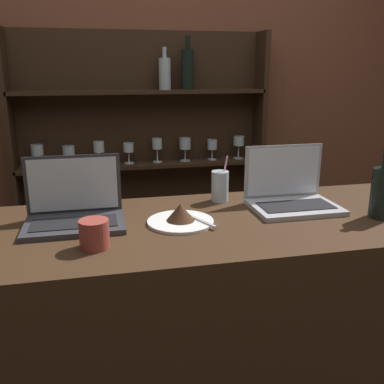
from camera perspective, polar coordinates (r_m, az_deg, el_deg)
bar_counter at (r=1.73m, az=3.59°, el=-19.14°), size 2.03×0.66×0.97m
back_wall at (r=2.66m, az=-3.90°, el=13.21°), size 7.00×0.06×2.70m
back_shelf at (r=2.63m, az=-6.44°, el=2.88°), size 1.48×0.18×1.70m
laptop_near at (r=1.51m, az=-15.43°, el=-2.29°), size 0.33×0.22×0.22m
laptop_far at (r=1.67m, az=13.00°, el=-0.31°), size 0.32×0.24×0.23m
cake_plate at (r=1.46m, az=-1.53°, el=-3.32°), size 0.23×0.23×0.07m
water_glass at (r=1.70m, az=3.75°, el=0.79°), size 0.07×0.07×0.18m
wine_bottle_dark at (r=1.64m, az=24.08°, el=0.03°), size 0.08×0.08×0.25m
coffee_cup at (r=1.29m, az=-12.89°, el=-5.49°), size 0.09×0.09×0.09m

